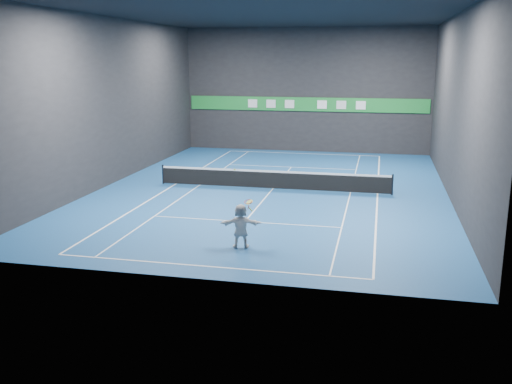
% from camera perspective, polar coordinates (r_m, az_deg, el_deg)
% --- Properties ---
extents(ground, '(26.00, 26.00, 0.00)m').
position_cam_1_polar(ground, '(30.44, 1.68, 0.31)').
color(ground, navy).
rests_on(ground, ground).
extents(ceiling, '(26.00, 26.00, 0.00)m').
position_cam_1_polar(ceiling, '(29.75, 1.80, 17.45)').
color(ceiling, black).
rests_on(ceiling, ground).
extents(wall_back, '(18.00, 0.10, 9.00)m').
position_cam_1_polar(wall_back, '(42.58, 5.04, 10.08)').
color(wall_back, black).
rests_on(wall_back, ground).
extents(wall_front, '(18.00, 0.10, 9.00)m').
position_cam_1_polar(wall_front, '(17.22, -6.34, 5.44)').
color(wall_front, black).
rests_on(wall_front, ground).
extents(wall_left, '(0.10, 26.00, 9.00)m').
position_cam_1_polar(wall_left, '(32.64, -14.17, 8.79)').
color(wall_left, black).
rests_on(wall_left, ground).
extents(wall_right, '(0.10, 26.00, 9.00)m').
position_cam_1_polar(wall_right, '(29.46, 19.39, 8.00)').
color(wall_right, black).
rests_on(wall_right, ground).
extents(baseline_near, '(10.98, 0.08, 0.01)m').
position_cam_1_polar(baseline_near, '(19.36, -4.95, -7.41)').
color(baseline_near, white).
rests_on(baseline_near, ground).
extents(baseline_far, '(10.98, 0.08, 0.01)m').
position_cam_1_polar(baseline_far, '(41.97, 4.72, 3.86)').
color(baseline_far, white).
rests_on(baseline_far, ground).
extents(sideline_doubles_left, '(0.08, 23.78, 0.01)m').
position_cam_1_polar(sideline_doubles_left, '(31.89, -8.06, 0.78)').
color(sideline_doubles_left, white).
rests_on(sideline_doubles_left, ground).
extents(sideline_doubles_right, '(0.08, 23.78, 0.01)m').
position_cam_1_polar(sideline_doubles_right, '(29.94, 12.06, -0.20)').
color(sideline_doubles_right, white).
rests_on(sideline_doubles_right, ground).
extents(sideline_singles_left, '(0.06, 23.78, 0.01)m').
position_cam_1_polar(sideline_singles_left, '(31.44, -5.70, 0.67)').
color(sideline_singles_left, white).
rests_on(sideline_singles_left, ground).
extents(sideline_singles_right, '(0.06, 23.78, 0.01)m').
position_cam_1_polar(sideline_singles_right, '(29.97, 9.42, -0.07)').
color(sideline_singles_right, white).
rests_on(sideline_singles_right, ground).
extents(service_line_near, '(8.23, 0.06, 0.01)m').
position_cam_1_polar(service_line_near, '(24.38, -1.13, -2.98)').
color(service_line_near, white).
rests_on(service_line_near, ground).
extents(service_line_far, '(8.23, 0.06, 0.01)m').
position_cam_1_polar(service_line_far, '(36.62, 3.55, 2.50)').
color(service_line_far, white).
rests_on(service_line_far, ground).
extents(center_service_line, '(0.06, 12.80, 0.01)m').
position_cam_1_polar(center_service_line, '(30.44, 1.68, 0.31)').
color(center_service_line, white).
rests_on(center_service_line, ground).
extents(player, '(1.60, 0.81, 1.65)m').
position_cam_1_polar(player, '(20.92, -1.53, -3.40)').
color(player, silver).
rests_on(player, ground).
extents(tennis_ball, '(0.06, 0.06, 0.06)m').
position_cam_1_polar(tennis_ball, '(20.65, -2.14, 2.26)').
color(tennis_ball, yellow).
rests_on(tennis_ball, player).
extents(tennis_net, '(12.50, 0.10, 1.07)m').
position_cam_1_polar(tennis_net, '(30.33, 1.69, 1.30)').
color(tennis_net, black).
rests_on(tennis_net, ground).
extents(sponsor_banner, '(17.64, 0.11, 1.00)m').
position_cam_1_polar(sponsor_banner, '(42.58, 5.00, 8.73)').
color(sponsor_banner, '#1D8733').
rests_on(sponsor_banner, wall_back).
extents(tennis_racket, '(0.42, 0.41, 0.48)m').
position_cam_1_polar(tennis_racket, '(20.67, -0.73, -1.10)').
color(tennis_racket, red).
rests_on(tennis_racket, player).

